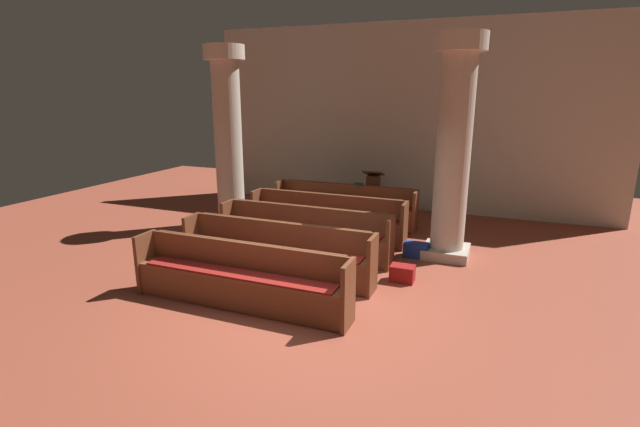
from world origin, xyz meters
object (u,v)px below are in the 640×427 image
(pew_row_3, at_px, (276,249))
(hymn_book, at_px, (358,184))
(pillar_far_side, at_px, (228,135))
(kneeler_box_red, at_px, (402,273))
(lectern, at_px, (373,196))
(pew_row_0, at_px, (344,203))
(kneeler_box_blue, at_px, (416,250))
(pew_row_2, at_px, (304,230))
(pew_row_1, at_px, (326,215))
(pew_row_4, at_px, (239,274))
(pillar_aisle_side, at_px, (454,147))

(pew_row_3, height_order, hymn_book, hymn_book)
(pew_row_3, bearing_deg, pillar_far_side, 134.35)
(kneeler_box_red, bearing_deg, pew_row_3, -162.26)
(pew_row_3, bearing_deg, hymn_book, 85.85)
(lectern, relative_size, hymn_book, 5.36)
(pew_row_0, bearing_deg, kneeler_box_blue, -38.80)
(pew_row_2, height_order, hymn_book, hymn_book)
(pew_row_1, xyz_separation_m, kneeler_box_red, (1.90, -1.61, -0.35))
(pew_row_0, xyz_separation_m, pew_row_3, (0.00, -3.33, 0.00))
(pew_row_1, relative_size, kneeler_box_red, 8.65)
(pew_row_4, xyz_separation_m, pillar_far_side, (-2.35, 3.51, 1.50))
(pew_row_0, relative_size, pew_row_1, 1.00)
(kneeler_box_red, distance_m, kneeler_box_blue, 1.19)
(pew_row_1, distance_m, pillar_far_side, 2.79)
(kneeler_box_red, bearing_deg, pew_row_0, 125.04)
(lectern, distance_m, hymn_book, 1.02)
(pew_row_0, relative_size, pew_row_3, 1.00)
(kneeler_box_blue, bearing_deg, pew_row_4, -123.10)
(kneeler_box_red, bearing_deg, pew_row_2, 165.31)
(pew_row_1, xyz_separation_m, pillar_aisle_side, (2.40, -0.18, 1.50))
(pillar_aisle_side, height_order, hymn_book, pillar_aisle_side)
(pew_row_3, relative_size, kneeler_box_red, 8.65)
(pew_row_1, height_order, pew_row_4, same)
(pillar_aisle_side, distance_m, pillar_far_side, 4.76)
(pew_row_0, height_order, pew_row_2, same)
(pew_row_0, xyz_separation_m, pew_row_2, (0.00, -2.22, 0.00))
(pew_row_3, xyz_separation_m, lectern, (0.34, 4.44, -0.03))
(pillar_far_side, bearing_deg, kneeler_box_red, -22.84)
(pillar_far_side, bearing_deg, pillar_aisle_side, -4.34)
(pew_row_2, relative_size, pillar_aisle_side, 0.84)
(kneeler_box_red, relative_size, kneeler_box_blue, 0.87)
(pew_row_4, relative_size, kneeler_box_blue, 7.50)
(pew_row_0, relative_size, pillar_far_side, 0.84)
(pew_row_2, distance_m, kneeler_box_red, 2.00)
(pew_row_3, distance_m, kneeler_box_blue, 2.64)
(pew_row_4, bearing_deg, pillar_aisle_side, 52.73)
(pew_row_2, height_order, pew_row_4, same)
(pew_row_4, bearing_deg, lectern, 86.47)
(pew_row_0, relative_size, kneeler_box_blue, 7.50)
(pew_row_1, height_order, pillar_far_side, pillar_far_side)
(pew_row_3, bearing_deg, pew_row_1, 90.00)
(pillar_far_side, xyz_separation_m, kneeler_box_red, (4.25, -1.79, -1.86))
(pew_row_3, xyz_separation_m, hymn_book, (0.26, 3.52, 0.42))
(pew_row_0, distance_m, pew_row_4, 4.44)
(lectern, bearing_deg, hymn_book, -95.42)
(lectern, distance_m, kneeler_box_blue, 3.08)
(lectern, relative_size, kneeler_box_blue, 2.52)
(pew_row_4, xyz_separation_m, kneeler_box_blue, (1.90, 2.91, -0.35))
(kneeler_box_blue, bearing_deg, hymn_book, 133.61)
(pew_row_3, bearing_deg, pew_row_4, -90.00)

